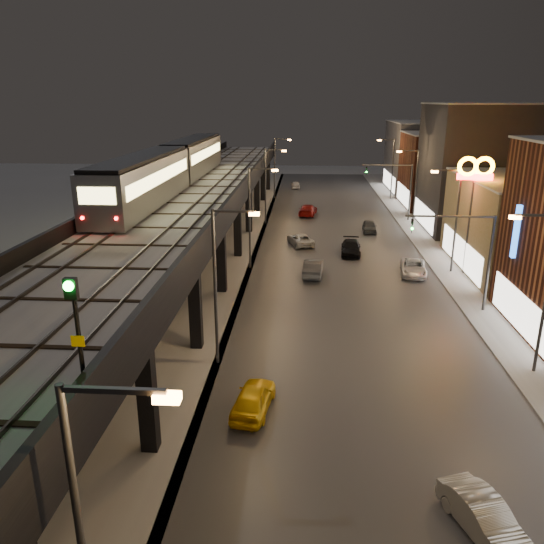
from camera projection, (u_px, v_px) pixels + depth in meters
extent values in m
plane|color=silver|center=(177.00, 543.00, 18.15)|extent=(220.00, 220.00, 0.00)
cube|color=#46474D|center=(339.00, 258.00, 50.89)|extent=(17.00, 120.00, 0.06)
cube|color=#9FA1A8|center=(445.00, 259.00, 50.26)|extent=(4.00, 120.00, 0.14)
cube|color=#9FA1A8|center=(201.00, 255.00, 51.73)|extent=(11.00, 120.00, 0.06)
cube|color=black|center=(191.00, 202.00, 47.09)|extent=(9.00, 100.00, 1.00)
cube|color=black|center=(147.00, 395.00, 22.22)|extent=(0.70, 0.70, 5.30)
cube|color=black|center=(54.00, 339.00, 21.68)|extent=(8.00, 0.60, 0.50)
cube|color=black|center=(75.00, 304.00, 32.17)|extent=(0.70, 0.70, 5.30)
cube|color=black|center=(195.00, 307.00, 31.71)|extent=(0.70, 0.70, 5.30)
cube|color=black|center=(131.00, 266.00, 31.16)|extent=(8.00, 0.60, 0.50)
cube|color=black|center=(128.00, 257.00, 41.66)|extent=(0.70, 0.70, 5.30)
cube|color=black|center=(221.00, 259.00, 41.20)|extent=(0.70, 0.70, 5.30)
cube|color=black|center=(173.00, 227.00, 40.65)|extent=(8.00, 0.60, 0.50)
cube|color=black|center=(162.00, 228.00, 51.15)|extent=(0.70, 0.70, 5.30)
cube|color=black|center=(238.00, 229.00, 50.69)|extent=(0.70, 0.70, 5.30)
cube|color=black|center=(198.00, 203.00, 50.14)|extent=(8.00, 0.60, 0.50)
cube|color=black|center=(185.00, 208.00, 60.63)|extent=(0.70, 0.70, 5.30)
cube|color=black|center=(249.00, 209.00, 60.18)|extent=(0.70, 0.70, 5.30)
cube|color=black|center=(216.00, 187.00, 59.63)|extent=(8.00, 0.60, 0.50)
cube|color=black|center=(201.00, 193.00, 70.12)|extent=(0.70, 0.70, 5.30)
cube|color=black|center=(257.00, 194.00, 69.67)|extent=(0.70, 0.70, 5.30)
cube|color=black|center=(229.00, 175.00, 69.12)|extent=(8.00, 0.60, 0.50)
cube|color=black|center=(214.00, 182.00, 79.61)|extent=(0.70, 0.70, 5.30)
cube|color=black|center=(263.00, 183.00, 79.15)|extent=(0.70, 0.70, 5.30)
cube|color=black|center=(238.00, 166.00, 78.61)|extent=(8.00, 0.60, 0.50)
cube|color=black|center=(224.00, 174.00, 89.10)|extent=(0.70, 0.70, 5.30)
cube|color=black|center=(268.00, 174.00, 88.64)|extent=(0.70, 0.70, 5.30)
cube|color=black|center=(246.00, 159.00, 88.10)|extent=(8.00, 0.60, 0.50)
cube|color=#B2B7C1|center=(191.00, 196.00, 46.92)|extent=(8.40, 100.00, 0.16)
cube|color=#332D28|center=(155.00, 193.00, 47.07)|extent=(0.08, 98.00, 0.16)
cube|color=#332D28|center=(171.00, 194.00, 46.98)|extent=(0.08, 98.00, 0.16)
cube|color=#332D28|center=(205.00, 194.00, 46.79)|extent=(0.08, 98.00, 0.16)
cube|color=#332D28|center=(221.00, 194.00, 46.70)|extent=(0.08, 98.00, 0.16)
cube|color=black|center=(10.00, 340.00, 18.41)|extent=(7.80, 0.24, 0.06)
cube|color=black|center=(145.00, 232.00, 33.60)|extent=(7.80, 0.24, 0.06)
cube|color=black|center=(196.00, 191.00, 48.78)|extent=(7.80, 0.24, 0.06)
cube|color=black|center=(222.00, 169.00, 63.96)|extent=(7.80, 0.24, 0.06)
cube|color=black|center=(239.00, 156.00, 79.14)|extent=(7.80, 0.24, 0.06)
cube|color=black|center=(240.00, 191.00, 46.50)|extent=(0.30, 100.00, 1.10)
cube|color=black|center=(142.00, 190.00, 47.04)|extent=(0.30, 100.00, 1.10)
cube|color=beige|center=(521.00, 312.00, 33.63)|extent=(0.10, 9.60, 2.40)
cube|color=#7F704F|center=(535.00, 227.00, 45.80)|extent=(12.00, 15.00, 8.00)
cube|color=beige|center=(460.00, 252.00, 46.91)|extent=(0.10, 12.00, 2.40)
cube|color=#B2B7C1|center=(542.00, 179.00, 44.53)|extent=(12.20, 15.20, 0.16)
cube|color=#27272D|center=(482.00, 169.00, 60.05)|extent=(12.00, 13.00, 14.00)
cube|color=beige|center=(423.00, 215.00, 62.10)|extent=(0.10, 10.40, 2.40)
cube|color=#B2B7C1|center=(490.00, 103.00, 57.86)|extent=(12.20, 13.20, 0.16)
cube|color=brown|center=(449.00, 171.00, 73.95)|extent=(12.00, 12.00, 10.00)
cube|color=beige|center=(403.00, 195.00, 75.38)|extent=(0.10, 9.60, 2.40)
cube|color=#B2B7C1|center=(453.00, 133.00, 72.38)|extent=(12.20, 12.20, 0.16)
cube|color=#4A4A51|center=(428.00, 157.00, 87.08)|extent=(12.00, 16.00, 11.00)
cube|color=beige|center=(389.00, 181.00, 88.66)|extent=(0.10, 12.80, 2.40)
cube|color=#B2B7C1|center=(431.00, 122.00, 85.36)|extent=(12.20, 16.20, 0.16)
cube|color=#38383A|center=(113.00, 390.00, 10.63)|extent=(2.20, 0.12, 0.12)
cube|color=#FF9840|center=(167.00, 398.00, 10.60)|extent=(0.55, 0.28, 0.18)
cylinder|color=#38383A|center=(215.00, 290.00, 29.14)|extent=(0.18, 0.18, 9.00)
cube|color=#38383A|center=(233.00, 211.00, 27.71)|extent=(2.20, 0.12, 0.12)
cube|color=#FF9840|center=(254.00, 214.00, 27.68)|extent=(0.55, 0.28, 0.18)
cube|color=#38383A|center=(538.00, 215.00, 26.75)|extent=(2.20, 0.12, 0.12)
cube|color=#FF9840|center=(515.00, 217.00, 26.86)|extent=(0.55, 0.28, 0.18)
cylinder|color=#38383A|center=(250.00, 220.00, 46.22)|extent=(0.18, 0.18, 9.00)
cube|color=#38383A|center=(262.00, 169.00, 44.79)|extent=(2.20, 0.12, 0.12)
cube|color=#FF9840|center=(275.00, 170.00, 44.76)|extent=(0.55, 0.28, 0.18)
cylinder|color=#38383A|center=(456.00, 223.00, 45.13)|extent=(0.18, 0.18, 9.00)
cube|color=#38383A|center=(448.00, 170.00, 43.83)|extent=(2.20, 0.12, 0.12)
cube|color=#FF9840|center=(435.00, 172.00, 43.94)|extent=(0.55, 0.28, 0.18)
cylinder|color=#38383A|center=(265.00, 187.00, 63.30)|extent=(0.18, 0.18, 9.00)
cube|color=#38383A|center=(275.00, 150.00, 61.87)|extent=(2.20, 0.12, 0.12)
cube|color=#FF9840|center=(284.00, 151.00, 61.84)|extent=(0.55, 0.28, 0.18)
cylinder|color=#38383A|center=(415.00, 189.00, 62.21)|extent=(0.18, 0.18, 9.00)
cube|color=#38383A|center=(409.00, 151.00, 60.91)|extent=(2.20, 0.12, 0.12)
cube|color=#FF9840|center=(399.00, 152.00, 61.02)|extent=(0.55, 0.28, 0.18)
cylinder|color=#38383A|center=(275.00, 169.00, 80.38)|extent=(0.18, 0.18, 9.00)
cube|color=#38383A|center=(282.00, 139.00, 78.95)|extent=(2.20, 0.12, 0.12)
cube|color=#FF9840|center=(289.00, 140.00, 78.92)|extent=(0.55, 0.28, 0.18)
cylinder|color=#38383A|center=(392.00, 170.00, 79.29)|extent=(0.18, 0.18, 9.00)
cube|color=#38383A|center=(387.00, 139.00, 77.99)|extent=(2.20, 0.12, 0.12)
cube|color=#FF9840|center=(379.00, 140.00, 78.10)|extent=(0.55, 0.28, 0.18)
cylinder|color=#38383A|center=(489.00, 265.00, 36.89)|extent=(0.20, 0.20, 7.00)
cube|color=#38383A|center=(450.00, 216.00, 36.03)|extent=(6.00, 0.12, 0.12)
imported|color=black|center=(412.00, 223.00, 36.34)|extent=(0.20, 0.16, 1.00)
sphere|color=#0CFF26|center=(412.00, 227.00, 36.27)|extent=(0.18, 0.18, 0.18)
cylinder|color=#38383A|center=(410.00, 193.00, 65.36)|extent=(0.20, 0.20, 7.00)
cube|color=#38383A|center=(387.00, 165.00, 64.50)|extent=(6.00, 0.12, 0.12)
imported|color=black|center=(367.00, 169.00, 64.80)|extent=(0.20, 0.16, 1.00)
sphere|color=#0CFF26|center=(367.00, 171.00, 64.74)|extent=(0.18, 0.18, 0.18)
cube|color=gray|center=(143.00, 182.00, 41.14)|extent=(3.09, 18.62, 3.51)
cube|color=black|center=(141.00, 157.00, 40.55)|extent=(2.77, 18.09, 0.27)
cube|color=#FFE988|center=(123.00, 176.00, 41.09)|extent=(0.05, 17.03, 0.96)
cube|color=#FFE988|center=(162.00, 176.00, 40.89)|extent=(0.05, 17.03, 0.96)
cube|color=gray|center=(194.00, 157.00, 59.51)|extent=(3.09, 18.62, 3.51)
cube|color=black|center=(193.00, 139.00, 58.93)|extent=(2.77, 18.09, 0.27)
cube|color=#FFE988|center=(180.00, 152.00, 59.46)|extent=(0.05, 17.03, 0.96)
cube|color=#FFE988|center=(207.00, 152.00, 59.27)|extent=(0.05, 17.03, 0.96)
cube|color=#FFE988|center=(97.00, 196.00, 32.13)|extent=(2.34, 0.05, 1.06)
sphere|color=#FF0C0C|center=(82.00, 218.00, 32.60)|extent=(0.21, 0.21, 0.21)
sphere|color=#FF0C0C|center=(116.00, 219.00, 32.47)|extent=(0.21, 0.21, 0.21)
cylinder|color=black|center=(78.00, 333.00, 14.84)|extent=(0.13, 0.13, 3.25)
cube|color=black|center=(71.00, 288.00, 14.30)|extent=(0.35, 0.20, 0.60)
sphere|color=#0CFF26|center=(68.00, 286.00, 14.16)|extent=(0.28, 0.28, 0.28)
cube|color=#DBB500|center=(78.00, 341.00, 14.81)|extent=(0.38, 0.04, 0.33)
imported|color=yellow|center=(253.00, 399.00, 25.56)|extent=(2.17, 4.22, 1.37)
imported|color=slate|center=(313.00, 268.00, 45.43)|extent=(1.89, 4.50, 1.45)
imported|color=silver|center=(300.00, 240.00, 54.99)|extent=(3.25, 4.80, 1.22)
imported|color=maroon|center=(308.00, 210.00, 69.22)|extent=(2.62, 5.10, 1.42)
imported|color=white|center=(296.00, 185.00, 90.41)|extent=(1.66, 3.66, 1.22)
imported|color=#9E9E9E|center=(484.00, 519.00, 18.34)|extent=(2.62, 4.16, 1.30)
imported|color=silver|center=(413.00, 268.00, 45.66)|extent=(2.65, 4.75, 1.26)
imported|color=black|center=(351.00, 248.00, 51.70)|extent=(2.15, 4.65, 1.32)
imported|color=#3B4046|center=(369.00, 227.00, 60.45)|extent=(1.74, 3.89, 1.30)
cylinder|color=#38383A|center=(469.00, 229.00, 44.84)|extent=(0.24, 0.24, 8.14)
cube|color=#FF0C0C|center=(475.00, 177.00, 43.49)|extent=(2.85, 0.25, 0.51)
torus|color=orange|center=(468.00, 167.00, 43.28)|extent=(1.66, 0.41, 1.65)
torus|color=orange|center=(484.00, 167.00, 43.20)|extent=(1.66, 0.41, 1.65)
cylinder|color=#38383A|center=(517.00, 288.00, 35.57)|extent=(0.28, 0.28, 4.85)
cube|color=blue|center=(526.00, 232.00, 34.37)|extent=(1.55, 0.35, 3.49)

